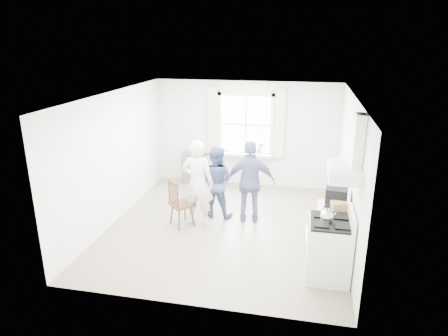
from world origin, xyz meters
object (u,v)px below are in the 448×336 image
Objects in this scene: stereo_stack at (336,197)px; person_left at (198,183)px; low_cabinet at (331,230)px; windsor_chair_a at (209,167)px; gas_stove at (329,248)px; windsor_chair_b at (177,198)px; person_right at (251,182)px; person_mid at (216,182)px.

person_left is at bearing 165.86° from stereo_stack.
stereo_stack is at bearing 45.55° from low_cabinet.
low_cabinet is 3.64m from windsor_chair_a.
windsor_chair_b is at bearing 157.58° from gas_stove.
gas_stove is 2.29m from person_right.
windsor_chair_a is 0.59× the size of person_left.
person_right is at bearing 146.72° from low_cabinet.
low_cabinet is 0.52× the size of person_left.
person_right is (0.74, -0.12, 0.09)m from person_mid.
gas_stove is at bearing -95.68° from low_cabinet.
low_cabinet is (0.07, 0.70, -0.03)m from gas_stove.
windsor_chair_a is (-2.77, 2.36, -0.43)m from stereo_stack.
person_right reaches higher than stereo_stack.
person_left reaches higher than windsor_chair_b.
person_mid is (-2.28, 1.14, 0.30)m from low_cabinet.
stereo_stack is 1.87m from person_right.
stereo_stack is at bearing -40.47° from windsor_chair_a.
person_right is (-1.55, 1.02, 0.39)m from low_cabinet.
windsor_chair_b is 0.93m from person_mid.
gas_stove reaches higher than low_cabinet.
windsor_chair_a is at bearing -56.70° from person_right.
windsor_chair_a is at bearing -82.67° from person_left.
person_mid is (0.45, -1.26, 0.12)m from windsor_chair_a.
stereo_stack is at bearing 140.74° from person_right.
person_mid is (0.64, 0.66, 0.15)m from windsor_chair_b.
person_left is at bearing 150.79° from gas_stove.
person_mid reaches higher than gas_stove.
gas_stove is 0.94m from stereo_stack.
person_right is (-1.58, 0.98, -0.22)m from stereo_stack.
windsor_chair_b is (-0.18, -1.92, -0.03)m from windsor_chair_a.
person_left reaches higher than person_right.
stereo_stack is 0.26× the size of person_mid.
gas_stove is at bearing 151.68° from person_left.
person_right is at bearing 148.17° from stereo_stack.
person_right is at bearing 130.74° from gas_stove.
low_cabinet is at bearing 84.32° from gas_stove.
person_right reaches higher than windsor_chair_b.
gas_stove is 1.14× the size of windsor_chair_b.
low_cabinet is 2.35× the size of stereo_stack.
stereo_stack is 3.02m from windsor_chair_b.
gas_stove is at bearing 123.31° from person_right.
windsor_chair_a is 0.69× the size of person_mid.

